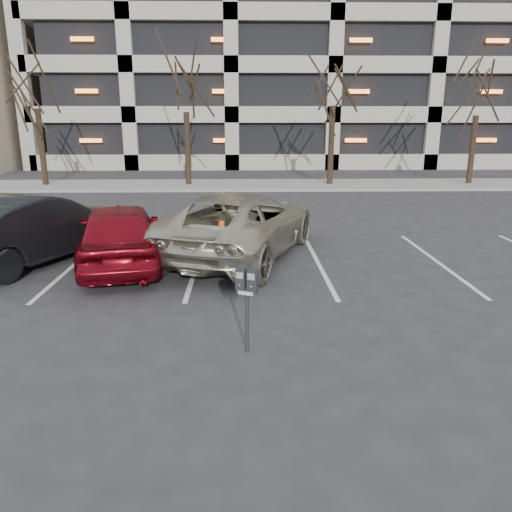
{
  "coord_description": "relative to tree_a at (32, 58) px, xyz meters",
  "views": [
    {
      "loc": [
        -0.33,
        -8.79,
        3.22
      ],
      "look_at": [
        -0.12,
        -0.62,
        0.97
      ],
      "focal_mm": 35.0,
      "sensor_mm": 36.0,
      "label": 1
    }
  ],
  "objects": [
    {
      "name": "tree_d",
      "position": [
        21.0,
        0.0,
        -0.51
      ],
      "size": [
        3.31,
        3.31,
        7.53
      ],
      "color": "black",
      "rests_on": "ground"
    },
    {
      "name": "tree_b",
      "position": [
        7.0,
        0.0,
        -0.26
      ],
      "size": [
        3.46,
        3.46,
        7.87
      ],
      "color": "black",
      "rests_on": "ground"
    },
    {
      "name": "stall_lines",
      "position": [
        8.6,
        -13.7,
        -5.94
      ],
      "size": [
        16.9,
        5.2,
        0.0
      ],
      "color": "silver",
      "rests_on": "ground"
    },
    {
      "name": "tree_a",
      "position": [
        0.0,
        0.0,
        0.0
      ],
      "size": [
        3.62,
        3.62,
        8.23
      ],
      "color": "black",
      "rests_on": "ground"
    },
    {
      "name": "sidewalk",
      "position": [
        10.0,
        0.0,
        -5.88
      ],
      "size": [
        80.0,
        4.0,
        0.12
      ],
      "primitive_type": "cube",
      "color": "gray",
      "rests_on": "ground"
    },
    {
      "name": "suv_silver",
      "position": [
        9.58,
        -13.03,
        -5.17
      ],
      "size": [
        4.33,
        6.15,
        1.56
      ],
      "rotation": [
        0.0,
        0.0,
        2.8
      ],
      "color": "beige",
      "rests_on": "ground"
    },
    {
      "name": "car_red",
      "position": [
        6.9,
        -13.82,
        -5.21
      ],
      "size": [
        2.61,
        4.6,
        1.47
      ],
      "primitive_type": "imported",
      "rotation": [
        0.0,
        0.0,
        3.35
      ],
      "color": "maroon",
      "rests_on": "ground"
    },
    {
      "name": "tree_c",
      "position": [
        14.0,
        0.0,
        0.22
      ],
      "size": [
        3.75,
        3.75,
        8.53
      ],
      "color": "black",
      "rests_on": "ground"
    },
    {
      "name": "parking_meter",
      "position": [
        9.71,
        -18.24,
        -4.98
      ],
      "size": [
        0.34,
        0.23,
        1.25
      ],
      "rotation": [
        0.0,
        0.0,
        -0.4
      ],
      "color": "black",
      "rests_on": "ground"
    },
    {
      "name": "car_dark",
      "position": [
        4.81,
        -13.42,
        -5.15
      ],
      "size": [
        3.5,
        5.1,
        1.59
      ],
      "primitive_type": "imported",
      "rotation": [
        0.0,
        0.0,
        2.73
      ],
      "color": "black",
      "rests_on": "ground"
    },
    {
      "name": "ground",
      "position": [
        10.0,
        -16.0,
        -5.94
      ],
      "size": [
        140.0,
        140.0,
        0.0
      ],
      "primitive_type": "plane",
      "color": "#28282B",
      "rests_on": "ground"
    },
    {
      "name": "parking_garage",
      "position": [
        22.0,
        17.84,
        3.32
      ],
      "size": [
        52.0,
        20.0,
        19.0
      ],
      "color": "black",
      "rests_on": "ground"
    }
  ]
}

